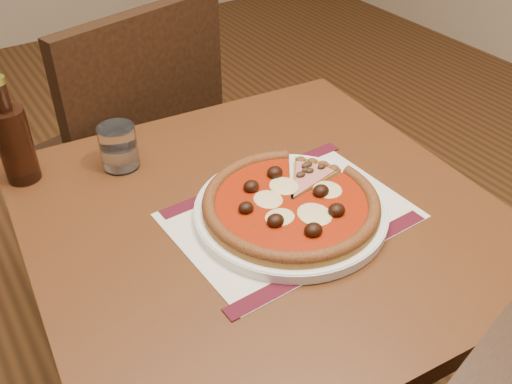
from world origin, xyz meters
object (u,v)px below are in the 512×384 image
table (262,253)px  plate (291,211)px  chair_far (130,151)px  bottle (14,141)px  pizza (291,202)px  water_glass (119,147)px

table → plate: (0.03, -0.04, 0.11)m
table → chair_far: 0.63m
table → chair_far: (-0.02, 0.62, -0.10)m
plate → bottle: bottle is taller
table → pizza: 0.14m
plate → bottle: bearing=134.3°
table → pizza: bearing=-49.3°
bottle → plate: bearing=-45.7°
water_glass → bottle: bottle is taller
plate → bottle: size_ratio=1.61×
water_glass → bottle: bearing=160.4°
table → bottle: size_ratio=4.05×
chair_far → bottle: (-0.31, -0.29, 0.28)m
table → pizza: pizza is taller
plate → water_glass: 0.37m
water_glass → plate: bearing=-58.5°
table → pizza: size_ratio=2.76×
plate → pizza: pizza is taller
chair_far → water_glass: bearing=54.4°
pizza → water_glass: size_ratio=3.51×
chair_far → pizza: bearing=80.3°
plate → bottle: 0.53m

